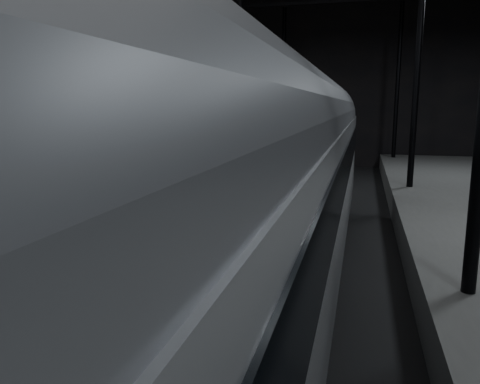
% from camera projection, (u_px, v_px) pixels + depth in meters
% --- Properties ---
extents(ground, '(44.00, 44.00, 0.00)m').
position_uv_depth(ground, '(296.00, 259.00, 13.74)').
color(ground, black).
rests_on(ground, ground).
extents(platform_left, '(9.00, 43.80, 1.00)m').
position_uv_depth(platform_left, '(71.00, 227.00, 15.52)').
color(platform_left, '#575754').
rests_on(platform_left, ground).
extents(tactile_strip, '(0.50, 43.80, 0.01)m').
position_uv_depth(tactile_strip, '(191.00, 220.00, 14.37)').
color(tactile_strip, '#8A5F19').
rests_on(tactile_strip, platform_left).
extents(track, '(2.40, 43.00, 0.24)m').
position_uv_depth(track, '(296.00, 257.00, 13.73)').
color(track, '#3F3328').
rests_on(track, ground).
extents(train, '(2.98, 19.91, 5.32)m').
position_uv_depth(train, '(279.00, 174.00, 10.29)').
color(train, '#92959A').
rests_on(train, ground).
extents(woman, '(0.62, 0.51, 1.46)m').
position_uv_depth(woman, '(191.00, 187.00, 15.82)').
color(woman, tan).
rests_on(woman, platform_left).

